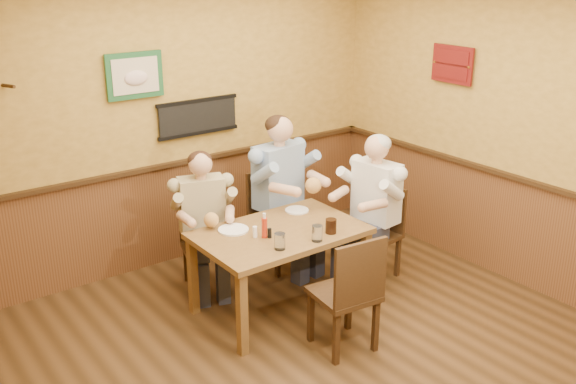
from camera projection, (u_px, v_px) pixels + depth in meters
name	position (u px, v px, depth m)	size (l,w,h in m)	color
room	(324.00, 152.00, 4.32)	(5.02, 5.03, 2.81)	#34210F
dining_table	(280.00, 240.00, 5.45)	(1.40, 0.90, 0.75)	brown
chair_back_left	(204.00, 245.00, 5.93)	(0.38, 0.38, 0.83)	#392512
chair_back_right	(278.00, 220.00, 6.32)	(0.45, 0.45, 0.97)	#392512
chair_right_end	(374.00, 233.00, 6.12)	(0.41, 0.41, 0.89)	#392512
chair_near_side	(344.00, 291.00, 4.97)	(0.45, 0.45, 0.98)	#392512
diner_tan_shirt	(203.00, 228.00, 5.87)	(0.55, 0.55, 1.19)	tan
diner_blue_polo	(278.00, 201.00, 6.25)	(0.64, 0.64, 1.39)	#819CC2
diner_white_elder	(375.00, 215.00, 6.05)	(0.59, 0.59, 1.27)	silver
water_glass_left	(280.00, 241.00, 5.05)	(0.09, 0.09, 0.13)	silver
water_glass_mid	(317.00, 233.00, 5.20)	(0.09, 0.09, 0.13)	white
cola_tumbler	(331.00, 226.00, 5.35)	(0.09, 0.09, 0.12)	black
hot_sauce_bottle	(264.00, 227.00, 5.25)	(0.05, 0.05, 0.19)	#B22A13
salt_shaker	(255.00, 232.00, 5.27)	(0.04, 0.04, 0.09)	white
pepper_shaker	(270.00, 233.00, 5.27)	(0.03, 0.03, 0.08)	black
plate_far_left	(233.00, 230.00, 5.41)	(0.26, 0.26, 0.02)	white
plate_far_right	(297.00, 210.00, 5.84)	(0.22, 0.22, 0.01)	white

